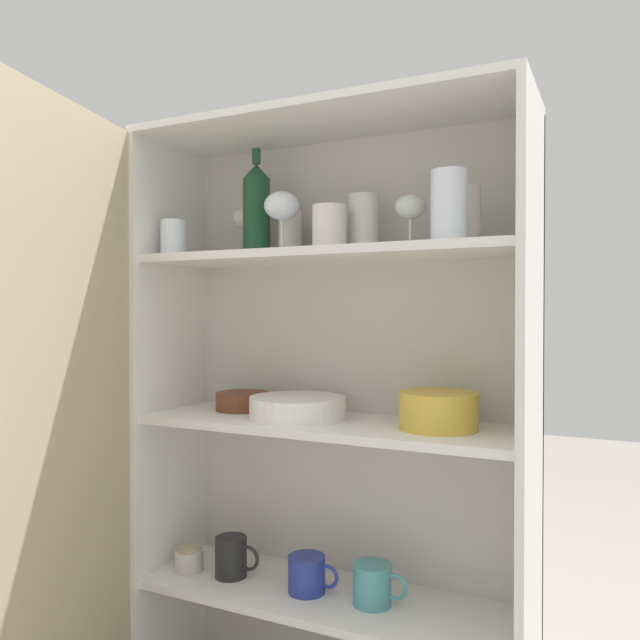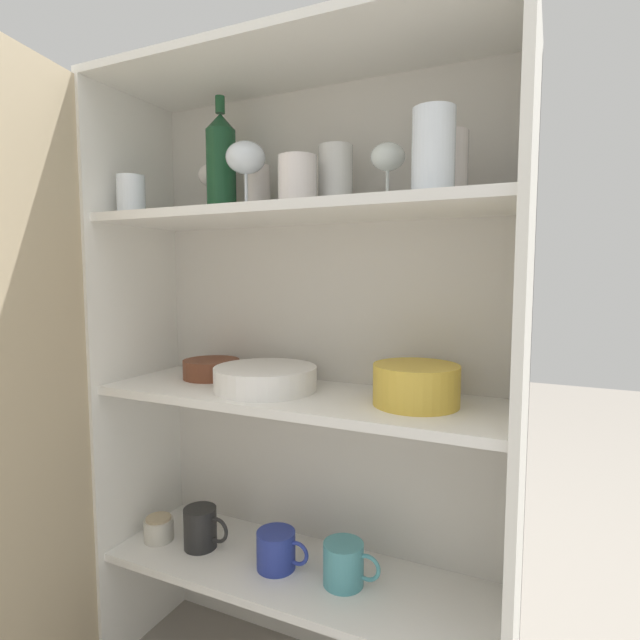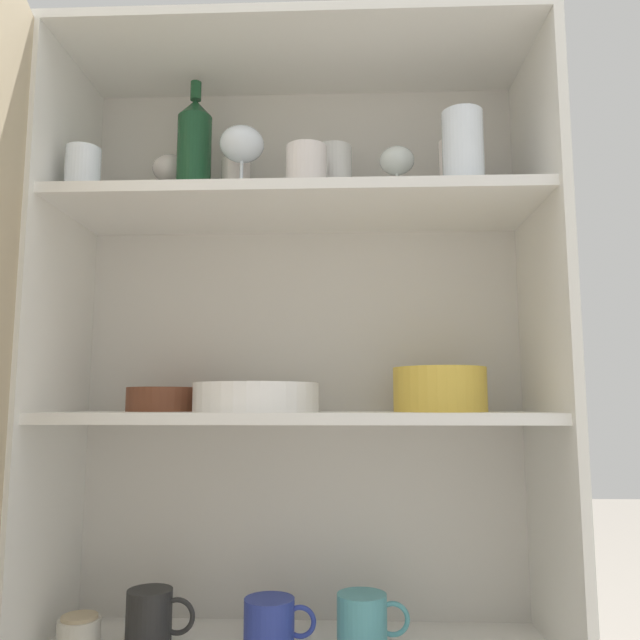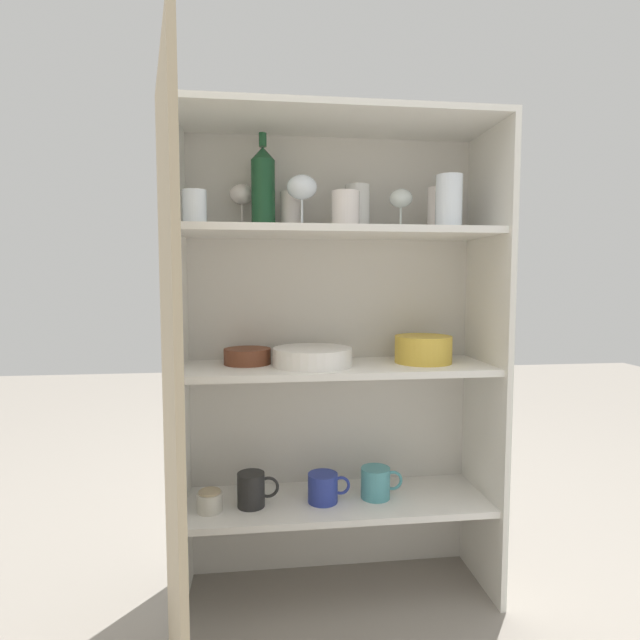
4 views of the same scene
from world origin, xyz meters
name	(u,v)px [view 1 (image 1 of 4)]	position (x,y,z in m)	size (l,w,h in m)	color
cupboard_back_panel	(351,413)	(0.00, 0.29, 0.71)	(0.95, 0.02, 1.42)	silver
cupboard_side_left	(172,409)	(-0.47, 0.14, 0.71)	(0.02, 0.32, 1.42)	white
cupboard_side_right	(531,440)	(0.47, 0.14, 0.71)	(0.02, 0.32, 1.42)	white
cupboard_top_panel	(327,121)	(0.00, 0.14, 1.43)	(0.95, 0.32, 0.02)	white
shelf_board_lower	(327,598)	(0.00, 0.14, 0.29)	(0.92, 0.28, 0.02)	white
shelf_board_middle	(327,425)	(0.00, 0.14, 0.71)	(0.92, 0.28, 0.02)	white
shelf_board_upper	(327,256)	(0.00, 0.14, 1.11)	(0.92, 0.28, 0.02)	white
cupboard_door	(70,437)	(-0.42, -0.25, 0.71)	(0.13, 0.47, 1.42)	tan
tumbler_glass_0	(290,234)	(-0.14, 0.21, 1.18)	(0.06, 0.06, 0.12)	silver
tumbler_glass_1	(173,238)	(-0.41, 0.07, 1.17)	(0.07, 0.07, 0.09)	white
tumbler_glass_2	(329,228)	(0.02, 0.12, 1.17)	(0.08, 0.08, 0.11)	silver
tumbler_glass_3	(449,207)	(0.31, 0.07, 1.20)	(0.08, 0.08, 0.15)	white
tumbler_glass_4	(363,224)	(0.07, 0.20, 1.19)	(0.08, 0.08, 0.14)	white
tumbler_glass_5	(463,217)	(0.32, 0.17, 1.19)	(0.08, 0.08, 0.13)	silver
wine_glass_0	(246,221)	(-0.28, 0.23, 1.22)	(0.08, 0.08, 0.14)	silver
wine_glass_1	(410,210)	(0.20, 0.17, 1.21)	(0.07, 0.07, 0.13)	white
wine_glass_2	(282,208)	(-0.11, 0.12, 1.23)	(0.09, 0.09, 0.15)	white
wine_bottle	(256,209)	(-0.22, 0.18, 1.24)	(0.07, 0.07, 0.28)	#194728
plate_stack_white	(298,408)	(-0.08, 0.14, 0.74)	(0.24, 0.24, 0.05)	white
mixing_bowl_large	(438,409)	(0.27, 0.15, 0.76)	(0.18, 0.18, 0.08)	gold
serving_bowl_small	(243,400)	(-0.27, 0.19, 0.74)	(0.14, 0.14, 0.05)	brown
coffee_mug_primary	(232,557)	(-0.26, 0.12, 0.35)	(0.12, 0.08, 0.10)	black
coffee_mug_extra_1	(307,574)	(-0.05, 0.13, 0.34)	(0.13, 0.09, 0.09)	#283893
coffee_mug_extra_2	(373,584)	(0.12, 0.14, 0.35)	(0.13, 0.09, 0.09)	teal
storage_jar	(189,559)	(-0.38, 0.11, 0.33)	(0.07, 0.07, 0.06)	beige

